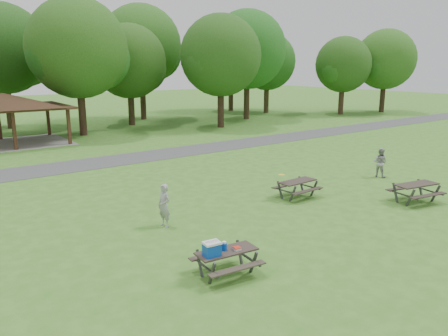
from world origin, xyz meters
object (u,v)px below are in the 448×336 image
picnic_table_middle (297,185)px  frisbee_thrower (164,206)px  picnic_table_near (222,253)px  frisbee_catcher (380,163)px

picnic_table_middle → frisbee_thrower: size_ratio=1.16×
picnic_table_near → frisbee_thrower: bearing=82.1°
picnic_table_middle → picnic_table_near: bearing=-150.5°
frisbee_catcher → frisbee_thrower: bearing=75.1°
picnic_table_near → frisbee_thrower: 4.37m
frisbee_thrower → picnic_table_near: bearing=-14.7°
picnic_table_near → picnic_table_middle: bearing=29.5°
picnic_table_middle → frisbee_thrower: frisbee_thrower is taller
picnic_table_middle → frisbee_thrower: 6.48m
picnic_table_near → frisbee_catcher: 13.77m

